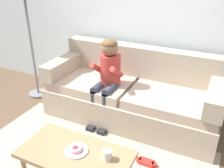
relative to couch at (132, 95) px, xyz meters
The scene contains 10 objects.
ground 0.92m from the couch, 96.54° to the right, with size 10.00×10.00×0.00m, color brown.
wall_back 1.20m from the couch, 99.93° to the left, with size 8.00×0.10×2.80m, color silver.
area_rug 1.15m from the couch, 95.06° to the right, with size 2.56×1.64×0.01m, color tan.
couch is the anchor object (origin of this frame).
coffee_table 1.33m from the couch, 90.77° to the right, with size 1.01×0.52×0.40m.
person_child 0.47m from the couch, 142.15° to the right, with size 0.34×0.58×1.10m.
plate 1.32m from the couch, 90.58° to the right, with size 0.21×0.21×0.01m, color white.
donut 1.32m from the couch, 90.58° to the right, with size 0.12×0.12×0.04m, color pink.
mug 1.31m from the couch, 77.72° to the right, with size 0.08×0.08×0.09m, color silver.
toy_controller 0.97m from the couch, 58.35° to the right, with size 0.23×0.09×0.05m.
Camera 1 is at (1.12, -1.87, 1.91)m, focal length 39.69 mm.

